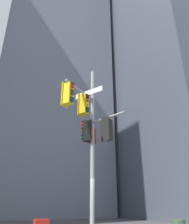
# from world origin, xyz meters

# --- Properties ---
(building_tower_right) EXTENTS (15.47, 15.47, 54.92)m
(building_tower_right) POSITION_xyz_m (19.05, 11.41, 27.46)
(building_tower_right) COLOR #4C5460
(building_tower_right) RESTS_ON ground
(building_mid_block) EXTENTS (16.46, 16.46, 49.29)m
(building_mid_block) POSITION_xyz_m (2.47, 25.09, 24.65)
(building_mid_block) COLOR slate
(building_mid_block) RESTS_ON ground
(signal_pole_assembly) EXTENTS (2.78, 2.42, 8.20)m
(signal_pole_assembly) POSITION_xyz_m (-0.35, -0.41, 4.85)
(signal_pole_assembly) COLOR #9EA0A3
(signal_pole_assembly) RESTS_ON ground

